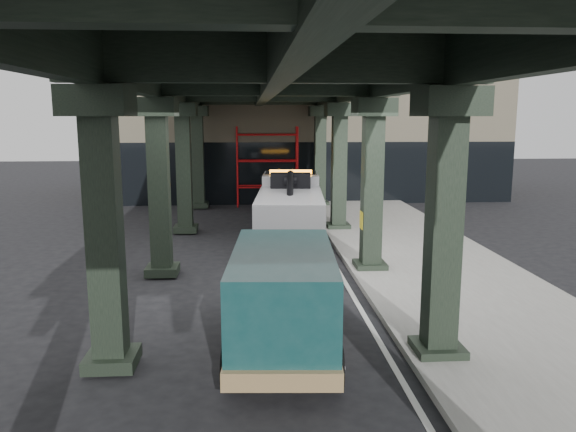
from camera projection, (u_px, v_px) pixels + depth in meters
name	position (u px, v px, depth m)	size (l,w,h in m)	color
ground	(286.00, 295.00, 14.31)	(90.00, 90.00, 0.00)	black
sidewalk	(433.00, 268.00, 16.56)	(5.00, 40.00, 0.15)	gray
lane_stripe	(339.00, 272.00, 16.39)	(0.12, 38.00, 0.01)	silver
viaduct	(266.00, 81.00, 15.29)	(7.40, 32.00, 6.40)	black
building	(298.00, 125.00, 33.39)	(22.00, 10.00, 8.00)	#C6B793
scaffolding	(267.00, 164.00, 28.32)	(3.08, 0.88, 4.00)	red
tow_truck	(290.00, 206.00, 20.58)	(2.80, 7.93, 2.55)	black
towed_van	(283.00, 295.00, 10.81)	(2.31, 5.17, 2.05)	#103A3B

